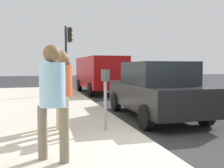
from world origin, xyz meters
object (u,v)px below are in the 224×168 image
Objects in this scene: pedestrian_at_meter at (63,87)px; parked_sedan_near at (155,90)px; pedestrian_bystander at (53,93)px; parking_officer at (62,81)px; parking_meter at (105,87)px; traffic_signal at (68,49)px; parked_van_far at (100,72)px.

parked_sedan_near is at bearing 25.92° from pedestrian_at_meter.
pedestrian_bystander is 2.21m from parking_officer.
pedestrian_bystander is (-1.58, 1.25, 0.06)m from parking_meter.
parking_meter is at bearing 2.58° from pedestrian_at_meter.
parking_officer is 3.20m from parked_sedan_near.
parking_officer is 7.55m from traffic_signal.
parked_sedan_near is (1.06, -2.99, -0.37)m from parking_officer.
parking_officer reaches higher than parking_meter.
parked_van_far is at bearing -12.45° from parking_meter.
parked_sedan_near is at bearing -161.98° from traffic_signal.
parking_meter is at bearing 167.55° from parked_van_far.
parked_sedan_near is 1.23× the size of traffic_signal.
pedestrian_bystander is 0.97× the size of parking_officer.
parking_meter is 1.12m from parking_officer.
parking_meter is 0.76× the size of parking_officer.
parked_van_far reaches higher than parking_officer.
pedestrian_at_meter is at bearing 120.72° from parked_sedan_near.
parking_meter is at bearing 129.02° from parked_sedan_near.
traffic_signal reaches higher than parking_officer.
pedestrian_bystander is 0.50× the size of traffic_signal.
pedestrian_at_meter is 1.48m from pedestrian_bystander.
traffic_signal is at bearing 106.37° from parking_officer.
traffic_signal is at bearing 78.38° from pedestrian_at_meter.
pedestrian_bystander is at bearing 134.43° from parked_sedan_near.
pedestrian_bystander reaches higher than pedestrian_at_meter.
parking_meter is at bearing 179.93° from traffic_signal.
parked_van_far is (9.48, -3.03, 0.06)m from pedestrian_at_meter.
parked_sedan_near is (1.67, -2.06, -0.27)m from parking_meter.
pedestrian_at_meter is at bearing 97.38° from parking_meter.
parking_officer is (0.74, -0.03, 0.07)m from pedestrian_at_meter.
traffic_signal reaches higher than parking_meter.
pedestrian_bystander is 11.42m from parked_van_far.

